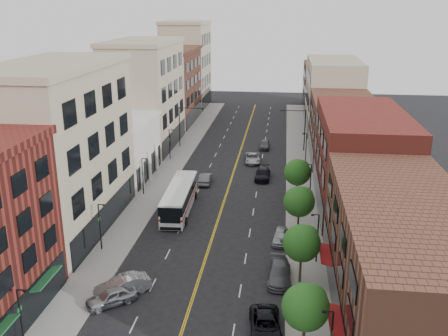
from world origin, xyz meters
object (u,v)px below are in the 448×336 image
at_px(city_bus, 180,197).
at_px(car_lane_behind, 205,178).
at_px(car_angle_a, 111,297).
at_px(car_parked_far, 280,236).
at_px(car_parked_near, 265,325).
at_px(car_angle_b, 123,286).
at_px(car_lane_a, 263,174).
at_px(car_lane_b, 252,158).
at_px(car_lane_c, 264,144).
at_px(car_parked_mid, 279,273).

relative_size(city_bus, car_lane_behind, 2.81).
relative_size(car_angle_a, car_parked_far, 1.10).
xyz_separation_m(car_parked_near, car_parked_far, (0.92, 16.02, -0.06)).
relative_size(car_angle_b, car_lane_a, 0.95).
relative_size(car_lane_behind, car_lane_b, 0.86).
distance_m(car_lane_a, car_lane_c, 16.45).
relative_size(car_angle_a, car_angle_b, 0.88).
height_order(car_lane_a, car_lane_b, car_lane_a).
bearing_deg(car_lane_c, car_angle_a, -102.12).
xyz_separation_m(car_lane_b, car_lane_c, (1.56, 8.46, 0.02)).
bearing_deg(car_lane_a, car_lane_b, 105.58).
distance_m(car_angle_b, car_lane_b, 41.11).
bearing_deg(car_angle_b, city_bus, 139.36).
relative_size(car_lane_behind, car_lane_c, 1.03).
height_order(city_bus, car_parked_mid, city_bus).
height_order(car_lane_a, car_lane_c, car_lane_a).
distance_m(car_angle_a, car_parked_near, 13.39).
distance_m(car_angle_a, car_lane_b, 42.84).
distance_m(city_bus, car_parked_far, 14.36).
distance_m(car_angle_a, car_lane_behind, 31.13).
relative_size(city_bus, car_parked_mid, 2.40).
xyz_separation_m(car_parked_mid, car_lane_a, (-2.83, 28.17, -0.01)).
distance_m(car_angle_b, car_lane_a, 33.95).
relative_size(car_parked_near, car_parked_far, 1.33).
distance_m(car_angle_b, car_parked_near, 13.37).
bearing_deg(city_bus, car_angle_b, -95.69).
bearing_deg(car_lane_a, car_parked_mid, -82.98).
xyz_separation_m(car_parked_near, car_parked_mid, (0.92, 8.11, 0.04)).
bearing_deg(car_lane_b, car_lane_behind, -124.40).
bearing_deg(car_angle_b, car_parked_mid, 69.32).
height_order(city_bus, car_parked_far, city_bus).
relative_size(car_parked_near, car_lane_behind, 1.17).
relative_size(car_lane_a, car_lane_b, 1.00).
bearing_deg(car_lane_behind, car_lane_a, -162.66).
distance_m(city_bus, car_angle_a, 20.74).
bearing_deg(car_lane_c, car_angle_b, -102.03).
xyz_separation_m(city_bus, car_lane_b, (7.58, 21.19, -1.15)).
bearing_deg(car_lane_b, car_lane_a, -81.04).
height_order(car_lane_behind, car_lane_a, car_lane_a).
distance_m(car_parked_near, car_lane_a, 36.34).
bearing_deg(car_angle_b, car_parked_near, 35.05).
bearing_deg(car_lane_behind, car_angle_b, 82.35).
height_order(city_bus, car_angle_b, city_bus).
xyz_separation_m(car_angle_a, car_parked_far, (14.08, 13.59, -0.07)).
height_order(car_angle_b, car_lane_a, car_angle_b).
bearing_deg(car_parked_mid, car_parked_near, -97.60).
xyz_separation_m(car_angle_b, car_parked_mid, (13.64, 4.01, -0.05)).
distance_m(car_parked_far, car_lane_behind, 20.52).
bearing_deg(car_parked_far, car_lane_behind, 127.00).
relative_size(car_angle_b, car_lane_c, 1.13).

